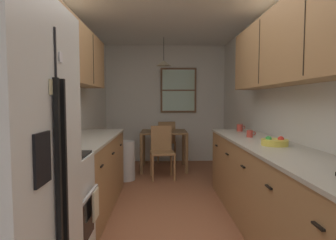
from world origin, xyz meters
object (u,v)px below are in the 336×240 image
object	(u,v)px
dining_chair_far	(166,140)
storage_canister	(69,136)
trash_bin	(126,160)
mug_by_coffeemaker	(240,128)
stove_range	(44,216)
dining_chair_near	(162,149)
microwave_over_range	(23,53)
dining_table	(164,138)
mug_spare	(250,134)
fruit_bowl	(275,142)

from	to	relation	value
dining_chair_far	storage_canister	size ratio (longest dim) A/B	4.72
dining_chair_far	trash_bin	bearing A→B (deg)	-118.36
mug_by_coffeemaker	stove_range	bearing A→B (deg)	-136.99
dining_chair_near	mug_by_coffeemaker	bearing A→B (deg)	-36.15
microwave_over_range	mug_by_coffeemaker	xyz separation A→B (m)	(2.15, 1.90, -0.73)
dining_table	stove_range	bearing A→B (deg)	-105.99
mug_spare	trash_bin	bearing A→B (deg)	140.80
storage_canister	fruit_bowl	bearing A→B (deg)	-0.50
storage_canister	dining_chair_far	bearing A→B (deg)	72.86
dining_table	storage_canister	xyz separation A→B (m)	(-0.95, -2.68, 0.37)
dining_chair_near	microwave_over_range	bearing A→B (deg)	-110.58
dining_chair_far	mug_spare	world-z (taller)	mug_spare
storage_canister	microwave_over_range	bearing A→B (deg)	-99.74
dining_table	fruit_bowl	size ratio (longest dim) A/B	3.45
dining_chair_near	dining_chair_far	world-z (taller)	same
dining_table	trash_bin	distance (m)	1.02
dining_chair_far	dining_chair_near	bearing A→B (deg)	-94.68
mug_by_coffeemaker	dining_table	bearing A→B (deg)	127.47
dining_table	dining_chair_near	distance (m)	0.61
dining_chair_near	mug_spare	distance (m)	1.88
dining_chair_near	trash_bin	bearing A→B (deg)	-167.91
storage_canister	fruit_bowl	xyz separation A→B (m)	(2.01, -0.02, -0.06)
dining_table	trash_bin	xyz separation A→B (m)	(-0.65, -0.72, -0.29)
trash_bin	dining_table	bearing A→B (deg)	47.87
dining_chair_far	mug_spare	size ratio (longest dim) A/B	8.12
mug_by_coffeemaker	mug_spare	bearing A→B (deg)	-96.07
mug_by_coffeemaker	microwave_over_range	bearing A→B (deg)	-138.54
storage_canister	mug_by_coffeemaker	distance (m)	2.40
storage_canister	mug_spare	bearing A→B (deg)	16.93
microwave_over_range	storage_canister	world-z (taller)	microwave_over_range
microwave_over_range	trash_bin	bearing A→B (deg)	81.04
fruit_bowl	storage_canister	bearing A→B (deg)	179.50
microwave_over_range	storage_canister	size ratio (longest dim) A/B	2.95
dining_chair_far	mug_by_coffeemaker	bearing A→B (deg)	-62.85
mug_spare	fruit_bowl	distance (m)	0.62
dining_chair_near	dining_chair_far	xyz separation A→B (m)	(0.10, 1.18, 0.00)
dining_chair_far	microwave_over_range	bearing A→B (deg)	-105.98
dining_chair_near	storage_canister	xyz separation A→B (m)	(-0.91, -2.09, 0.50)
dining_chair_far	mug_by_coffeemaker	world-z (taller)	mug_by_coffeemaker
microwave_over_range	dining_chair_near	world-z (taller)	microwave_over_range
dining_table	storage_canister	size ratio (longest dim) A/B	4.64
dining_table	storage_canister	bearing A→B (deg)	-109.59
dining_table	storage_canister	world-z (taller)	storage_canister
stove_range	mug_by_coffeemaker	world-z (taller)	stove_range
microwave_over_range	dining_chair_near	xyz separation A→B (m)	(1.02, 2.72, -1.19)
microwave_over_range	fruit_bowl	xyz separation A→B (m)	(2.12, 0.61, -0.75)
storage_canister	mug_by_coffeemaker	bearing A→B (deg)	31.87
dining_table	mug_spare	bearing A→B (deg)	-64.06
trash_bin	mug_by_coffeemaker	bearing A→B (deg)	-21.68
trash_bin	dining_chair_far	bearing A→B (deg)	61.64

